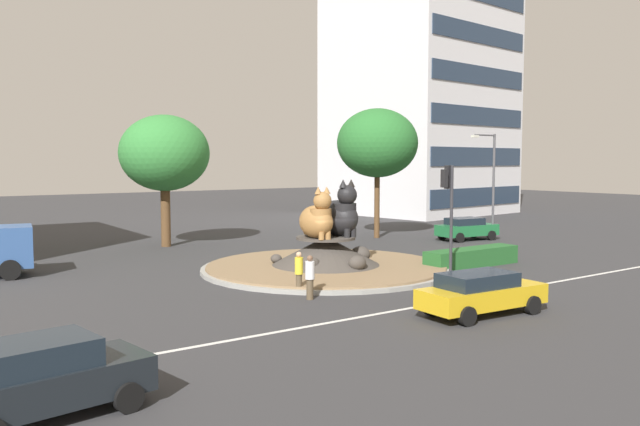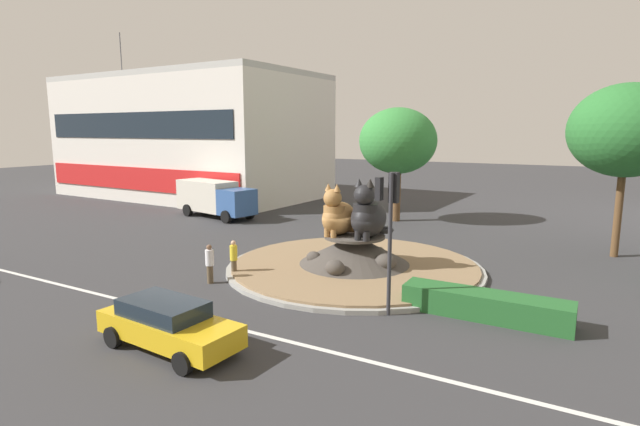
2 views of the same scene
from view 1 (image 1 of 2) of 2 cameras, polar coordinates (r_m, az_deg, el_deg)
ground_plane at (r=31.41m, az=0.51°, el=-5.00°), size 160.00×160.00×0.00m
lane_centreline at (r=25.35m, az=11.70°, el=-7.41°), size 112.00×0.20×0.01m
roundabout_island at (r=31.32m, az=0.54°, el=-4.02°), size 11.85×11.85×1.62m
cat_statue_tabby at (r=30.43m, az=-0.23°, el=-0.55°), size 1.67×2.46×2.42m
cat_statue_black at (r=31.40m, az=1.74°, el=-0.19°), size 1.75×2.83×2.73m
traffic_light_mast at (r=29.90m, az=11.14°, el=1.51°), size 0.75×0.50×5.01m
office_tower at (r=67.64m, az=8.75°, el=12.76°), size 16.63×15.60×29.83m
clipped_hedge_strip at (r=33.36m, az=13.05°, el=-3.77°), size 5.62×1.20×0.90m
broadleaf_tree_behind_island at (r=40.76m, az=-13.36°, el=5.05°), size 5.40×5.40×7.98m
second_tree_near_tower at (r=44.41m, az=5.01°, el=6.06°), size 5.44×5.44×8.72m
streetlight_arm at (r=44.47m, az=14.65°, el=2.97°), size 2.38×0.32×6.97m
pedestrian_yellow_shirt at (r=25.91m, az=-1.85°, el=-5.08°), size 0.32×0.32×1.65m
pedestrian_white_shirt at (r=24.76m, az=-0.88°, el=-5.52°), size 0.35×0.35×1.68m
sedan_on_far_lane at (r=44.19m, az=12.61°, el=-1.30°), size 4.24×2.39×1.48m
hatchback_near_shophouse at (r=22.97m, az=13.82°, el=-6.71°), size 4.72×2.18×1.47m
parked_car_right at (r=14.78m, az=-22.99°, el=-13.03°), size 4.30×2.40×1.64m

